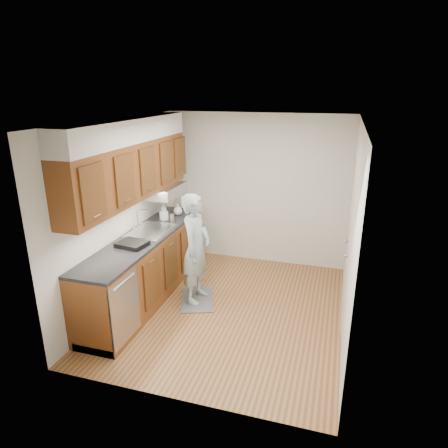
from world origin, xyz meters
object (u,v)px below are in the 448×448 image
Objects in this scene: soap_bottle_b at (164,213)px; steel_can at (172,218)px; soap_bottle_c at (178,209)px; person at (196,242)px; dish_rack at (132,244)px; soap_bottle_a at (164,210)px.

steel_can is at bearing -13.97° from soap_bottle_b.
soap_bottle_b is at bearing -107.29° from soap_bottle_c.
person is 0.85m from dish_rack.
soap_bottle_a is (-0.78, 0.68, 0.18)m from person.
soap_bottle_a is 1.43× the size of soap_bottle_c.
soap_bottle_c is (0.14, 0.22, -0.04)m from soap_bottle_a.
soap_bottle_a reaches higher than soap_bottle_b.
soap_bottle_b is 0.33m from soap_bottle_c.
person is at bearing -38.79° from soap_bottle_b.
soap_bottle_b reaches higher than dish_rack.
soap_bottle_a is 0.24m from steel_can.
steel_can is (0.05, -0.35, -0.03)m from soap_bottle_c.
soap_bottle_c is 0.35m from steel_can.
dish_rack is (-0.68, -0.50, 0.08)m from person.
soap_bottle_c is at bearing 37.70° from person.
soap_bottle_c is at bearing 72.71° from soap_bottle_b.
soap_bottle_a is 0.72× the size of dish_rack.
soap_bottle_c is (0.10, 0.31, -0.02)m from soap_bottle_b.
soap_bottle_c is (-0.64, 0.90, 0.14)m from person.
soap_bottle_b reaches higher than steel_can.
soap_bottle_a is 1.19m from dish_rack.
dish_rack is at bearing 128.61° from person.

